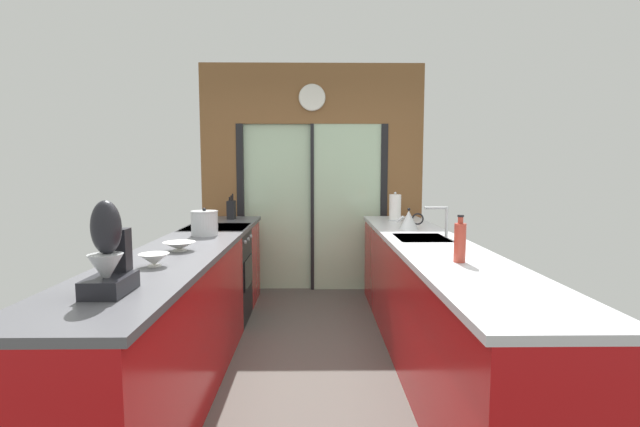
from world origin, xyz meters
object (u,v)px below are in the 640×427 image
at_px(knife_block, 231,210).
at_px(kettle, 409,220).
at_px(soap_bottle, 460,242).
at_px(paper_towel_roll, 395,208).
at_px(oven_range, 218,274).
at_px(mixing_bowl_near, 154,260).
at_px(stock_pot, 205,223).
at_px(stand_mixer, 109,258).
at_px(mixing_bowl_far, 179,246).

bearing_deg(knife_block, kettle, -25.78).
height_order(soap_bottle, paper_towel_roll, paper_towel_roll).
relative_size(knife_block, kettle, 1.08).
xyz_separation_m(oven_range, mixing_bowl_near, (0.02, -1.76, 0.50)).
bearing_deg(kettle, knife_block, 154.22).
distance_m(stock_pot, soap_bottle, 2.09).
height_order(stand_mixer, kettle, stand_mixer).
height_order(kettle, paper_towel_roll, paper_towel_roll).
height_order(mixing_bowl_near, soap_bottle, soap_bottle).
distance_m(mixing_bowl_near, stand_mixer, 0.57).
xyz_separation_m(oven_range, stock_pot, (0.02, -0.56, 0.57)).
distance_m(knife_block, kettle, 1.98).
bearing_deg(stand_mixer, soap_bottle, 20.24).
xyz_separation_m(kettle, soap_bottle, (-0.00, -1.47, 0.04)).
bearing_deg(kettle, mixing_bowl_far, -148.84).
bearing_deg(knife_block, mixing_bowl_far, -90.00).
distance_m(knife_block, paper_towel_roll, 1.79).
bearing_deg(stock_pot, soap_bottle, -31.80).
bearing_deg(stock_pot, knife_block, 90.00).
distance_m(knife_block, soap_bottle, 2.93).
bearing_deg(soap_bottle, kettle, 89.93).
bearing_deg(soap_bottle, paper_towel_roll, 90.00).
relative_size(mixing_bowl_near, knife_block, 0.61).
height_order(stand_mixer, paper_towel_roll, stand_mixer).
bearing_deg(paper_towel_roll, oven_range, -164.07).
bearing_deg(paper_towel_roll, kettle, -89.85).
relative_size(kettle, soap_bottle, 0.91).
xyz_separation_m(stand_mixer, paper_towel_roll, (1.78, 2.83, -0.02)).
bearing_deg(oven_range, knife_block, 88.41).
xyz_separation_m(stock_pot, soap_bottle, (1.78, -1.10, 0.02)).
distance_m(mixing_bowl_near, paper_towel_roll, 2.89).
distance_m(mixing_bowl_far, kettle, 2.08).
distance_m(oven_range, stock_pot, 0.79).
bearing_deg(oven_range, stock_pot, -88.10).
relative_size(stand_mixer, soap_bottle, 1.48).
distance_m(kettle, soap_bottle, 1.47).
relative_size(mixing_bowl_near, stand_mixer, 0.41).
distance_m(stock_pot, paper_towel_roll, 2.08).
bearing_deg(soap_bottle, oven_range, 137.31).
distance_m(soap_bottle, paper_towel_roll, 2.17).
bearing_deg(mixing_bowl_far, knife_block, 90.00).
height_order(mixing_bowl_far, kettle, kettle).
xyz_separation_m(mixing_bowl_near, paper_towel_roll, (1.78, 2.27, 0.10)).
xyz_separation_m(mixing_bowl_near, soap_bottle, (1.78, 0.10, 0.08)).
height_order(mixing_bowl_far, knife_block, knife_block).
bearing_deg(paper_towel_roll, soap_bottle, -90.00).
bearing_deg(mixing_bowl_far, kettle, 31.16).
bearing_deg(oven_range, soap_bottle, -42.69).
distance_m(oven_range, mixing_bowl_near, 1.83).
xyz_separation_m(oven_range, knife_block, (0.02, 0.67, 0.57)).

